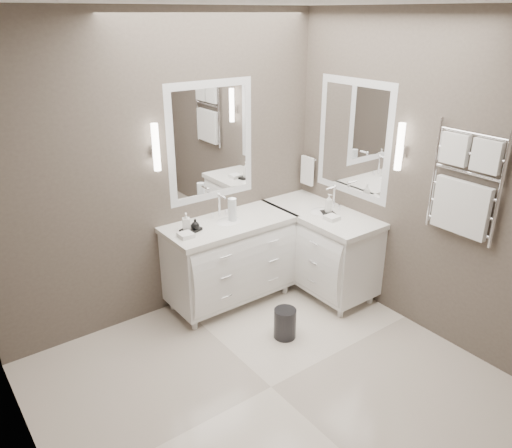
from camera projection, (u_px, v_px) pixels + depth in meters
floor at (271, 387)px, 3.82m from camera, size 3.20×3.00×0.01m
ceiling at (277, 0)px, 2.75m from camera, size 3.20×3.00×0.01m
wall_back at (168, 171)px, 4.40m from camera, size 3.20×0.01×2.70m
wall_front at (488, 334)px, 2.17m from camera, size 3.20×0.01×2.70m
wall_left at (13, 303)px, 2.41m from camera, size 0.01×3.00×2.70m
wall_right at (424, 180)px, 4.17m from camera, size 0.01×3.00×2.70m
vanity_back at (230, 256)px, 4.78m from camera, size 1.24×0.59×0.97m
vanity_right at (320, 245)px, 5.02m from camera, size 0.59×1.24×0.97m
mirror_back at (211, 142)px, 4.55m from camera, size 0.90×0.02×1.10m
mirror_right at (353, 139)px, 4.67m from camera, size 0.02×0.90×1.10m
sconce_back at (156, 148)px, 4.17m from camera, size 0.06×0.06×0.40m
sconce_right at (400, 148)px, 4.19m from camera, size 0.06×0.06×0.40m
towel_bar_corner at (307, 170)px, 5.22m from camera, size 0.03×0.22×0.30m
towel_ladder at (464, 189)px, 3.82m from camera, size 0.06×0.58×0.90m
waste_bin at (285, 323)px, 4.36m from camera, size 0.20×0.20×0.27m
amenity_tray_back at (191, 230)px, 4.42m from camera, size 0.20×0.17×0.03m
amenity_tray_right at (328, 213)px, 4.79m from camera, size 0.15×0.18×0.02m
water_bottle at (232, 210)px, 4.59m from camera, size 0.10×0.10×0.23m
soap_bottle_a at (186, 221)px, 4.39m from camera, size 0.09×0.09×0.15m
soap_bottle_b at (195, 224)px, 4.39m from camera, size 0.09×0.09×0.09m
soap_bottle_c at (329, 203)px, 4.75m from camera, size 0.09×0.09×0.18m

